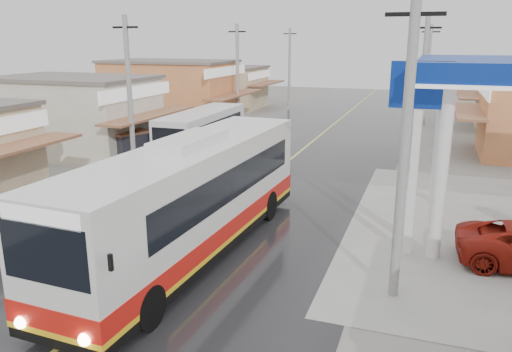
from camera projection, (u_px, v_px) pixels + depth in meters
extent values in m
plane|color=slate|center=(168.00, 259.00, 16.01)|extent=(120.00, 120.00, 0.00)
cube|color=black|center=(292.00, 158.00, 29.65)|extent=(12.00, 90.00, 0.02)
cube|color=#D8CC4C|center=(292.00, 158.00, 29.64)|extent=(0.15, 90.00, 0.01)
cylinder|color=white|center=(440.00, 140.00, 20.90)|extent=(0.44, 0.44, 5.50)
cylinder|color=white|center=(440.00, 175.00, 15.44)|extent=(0.44, 0.44, 5.50)
cube|color=white|center=(414.00, 166.00, 15.63)|extent=(0.25, 0.25, 6.00)
cube|color=navy|center=(421.00, 85.00, 14.97)|extent=(1.80, 0.30, 1.40)
cube|color=silver|center=(191.00, 192.00, 15.89)|extent=(3.12, 12.48, 3.04)
cube|color=black|center=(193.00, 240.00, 16.32)|extent=(3.14, 12.50, 0.31)
cube|color=red|center=(193.00, 225.00, 16.19)|extent=(3.16, 12.52, 0.57)
cube|color=yellow|center=(193.00, 235.00, 16.28)|extent=(3.17, 12.53, 0.14)
cube|color=black|center=(199.00, 178.00, 16.27)|extent=(3.05, 9.90, 1.03)
cube|color=black|center=(45.00, 254.00, 10.29)|extent=(2.28, 0.22, 1.34)
cube|color=black|center=(261.00, 143.00, 21.27)|extent=(2.28, 0.22, 1.13)
cube|color=white|center=(41.00, 216.00, 10.07)|extent=(2.08, 0.21, 0.36)
cube|color=silver|center=(190.00, 141.00, 15.45)|extent=(1.37, 3.15, 0.31)
cylinder|color=black|center=(72.00, 290.00, 12.83)|extent=(0.41, 1.15, 1.13)
cylinder|color=black|center=(147.00, 307.00, 12.01)|extent=(0.41, 1.15, 1.13)
cylinder|color=black|center=(215.00, 199.00, 20.21)|extent=(0.41, 1.15, 1.13)
cylinder|color=black|center=(268.00, 205.00, 19.39)|extent=(0.41, 1.15, 1.13)
sphere|color=#FFF2CC|center=(21.00, 322.00, 11.00)|extent=(0.30, 0.30, 0.29)
sphere|color=#FFF2CC|center=(85.00, 339.00, 10.37)|extent=(0.30, 0.30, 0.29)
cube|color=black|center=(4.00, 242.00, 11.04)|extent=(0.08, 0.08, 0.36)
cube|color=black|center=(111.00, 262.00, 10.01)|extent=(0.08, 0.08, 0.36)
cube|color=silver|center=(202.00, 131.00, 29.43)|extent=(2.29, 8.28, 2.30)
cube|color=navy|center=(203.00, 143.00, 29.64)|extent=(2.33, 8.33, 0.92)
cube|color=black|center=(202.00, 125.00, 29.35)|extent=(2.31, 6.91, 0.83)
cube|color=black|center=(169.00, 138.00, 25.62)|extent=(1.90, 0.14, 1.01)
cylinder|color=black|center=(164.00, 159.00, 27.36)|extent=(0.28, 0.92, 0.92)
cylinder|color=black|center=(197.00, 162.00, 26.75)|extent=(0.28, 0.92, 0.92)
cylinder|color=black|center=(208.00, 139.00, 32.72)|extent=(0.28, 0.92, 0.92)
cylinder|color=black|center=(236.00, 141.00, 32.11)|extent=(0.28, 0.92, 0.92)
imported|color=black|center=(191.00, 163.00, 26.53)|extent=(1.13, 1.96, 0.98)
imported|color=#2B8134|center=(189.00, 151.00, 26.15)|extent=(0.68, 0.54, 1.62)
cube|color=#26262D|center=(131.00, 146.00, 28.20)|extent=(2.07, 2.52, 1.40)
cube|color=brown|center=(130.00, 132.00, 28.00)|extent=(2.14, 2.58, 0.11)
cylinder|color=black|center=(113.00, 158.00, 28.30)|extent=(0.41, 0.67, 0.65)
cylinder|color=black|center=(135.00, 153.00, 29.41)|extent=(0.41, 0.67, 0.65)
cylinder|color=black|center=(125.00, 162.00, 27.27)|extent=(0.35, 0.65, 0.65)
torus|color=black|center=(75.00, 197.00, 21.93)|extent=(0.89, 0.89, 0.23)
torus|color=black|center=(74.00, 192.00, 21.87)|extent=(0.89, 0.89, 0.23)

